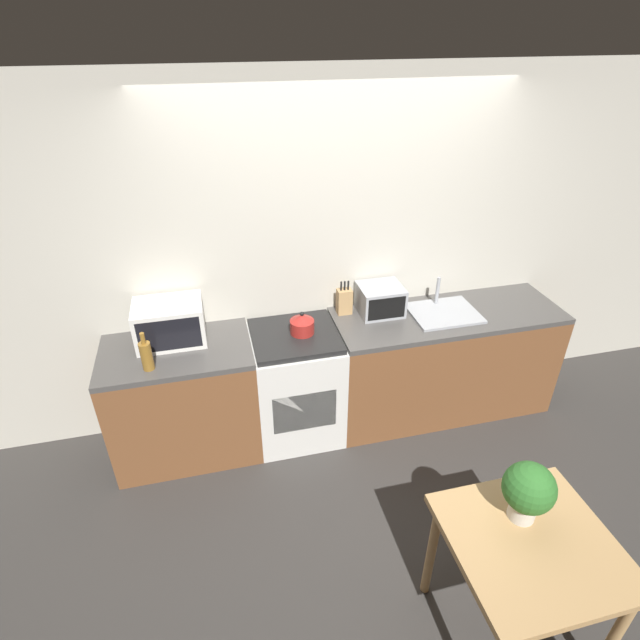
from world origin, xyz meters
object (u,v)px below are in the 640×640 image
Objects in this scene: dining_table at (528,556)px; microwave at (170,323)px; kettle at (302,324)px; bottle at (146,355)px; stove_range at (296,384)px; toaster_oven at (380,300)px.

microwave is at bearing 130.21° from dining_table.
bottle is at bearing -170.04° from kettle.
bottle reaches higher than dining_table.
stove_range is 1.94m from dining_table.
kettle is 0.53× the size of toaster_oven.
microwave is 1.71× the size of bottle.
stove_range is 0.90m from toaster_oven.
bottle is at bearing 137.60° from dining_table.
kettle is 1.06m from bottle.
bottle is at bearing -169.72° from stove_range.
toaster_oven is at bearing 0.87° from microwave.
kettle is 0.64× the size of bottle.
microwave is at bearing -179.13° from toaster_oven.
toaster_oven reaches higher than stove_range.
stove_range is 1.04m from microwave.
microwave is at bearing 172.53° from kettle.
dining_table is (0.08, -1.92, -0.36)m from toaster_oven.
stove_range is 1.19× the size of dining_table.
microwave is 1.42× the size of toaster_oven.
kettle is 0.91m from microwave.
dining_table is at bearing -42.40° from bottle.
microwave is at bearing 171.77° from stove_range.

